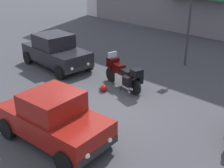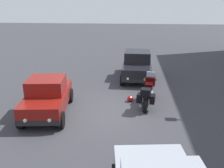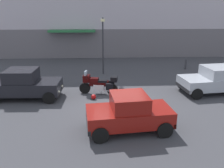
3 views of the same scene
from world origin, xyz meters
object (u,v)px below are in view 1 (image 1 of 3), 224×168
at_px(motorcycle, 123,74).
at_px(helmet, 104,88).
at_px(car_hatchback_near, 56,51).
at_px(streetlamp_curbside, 188,14).
at_px(car_compact_side, 54,118).

height_order(motorcycle, helmet, motorcycle).
xyz_separation_m(helmet, car_hatchback_near, (-3.76, 0.35, 0.67)).
height_order(helmet, car_hatchback_near, car_hatchback_near).
xyz_separation_m(car_hatchback_near, streetlamp_curbside, (4.36, 4.57, 1.75)).
distance_m(helmet, car_compact_side, 3.81).
height_order(motorcycle, streetlamp_curbside, streetlamp_curbside).
relative_size(motorcycle, streetlamp_curbside, 0.54).
height_order(motorcycle, car_hatchback_near, car_hatchback_near).
bearing_deg(helmet, car_compact_side, -65.70).
bearing_deg(streetlamp_curbside, helmet, -96.86).
distance_m(car_hatchback_near, streetlamp_curbside, 6.55).
height_order(car_hatchback_near, car_compact_side, car_hatchback_near).
bearing_deg(streetlamp_curbside, car_compact_side, -83.49).
bearing_deg(car_compact_side, car_hatchback_near, 138.34).
bearing_deg(car_compact_side, streetlamp_curbside, 90.28).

